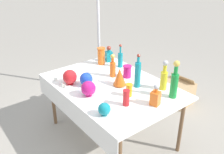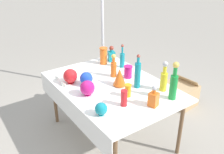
# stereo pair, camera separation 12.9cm
# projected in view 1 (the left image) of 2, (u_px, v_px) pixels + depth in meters

# --- Properties ---
(ground_plane) EXTENTS (40.00, 40.00, 0.00)m
(ground_plane) POSITION_uv_depth(u_px,v_px,m) (112.00, 136.00, 3.28)
(ground_plane) COLOR #A0998C
(display_table) EXTENTS (1.61, 1.12, 0.76)m
(display_table) POSITION_uv_depth(u_px,v_px,m) (110.00, 89.00, 2.95)
(display_table) COLOR white
(display_table) RESTS_ON ground
(tall_bottle_0) EXTENTS (0.08, 0.08, 0.42)m
(tall_bottle_0) POSITION_uv_depth(u_px,v_px,m) (174.00, 82.00, 2.61)
(tall_bottle_0) COLOR #198C38
(tall_bottle_0) RESTS_ON display_table
(tall_bottle_1) EXTENTS (0.07, 0.07, 0.40)m
(tall_bottle_1) POSITION_uv_depth(u_px,v_px,m) (138.00, 74.00, 2.83)
(tall_bottle_1) COLOR teal
(tall_bottle_1) RESTS_ON display_table
(tall_bottle_2) EXTENTS (0.08, 0.08, 0.35)m
(tall_bottle_2) POSITION_uv_depth(u_px,v_px,m) (164.00, 77.00, 2.78)
(tall_bottle_2) COLOR yellow
(tall_bottle_2) RESTS_ON display_table
(tall_bottle_3) EXTENTS (0.07, 0.07, 0.32)m
(tall_bottle_3) POSITION_uv_depth(u_px,v_px,m) (120.00, 59.00, 3.36)
(tall_bottle_3) COLOR teal
(tall_bottle_3) RESTS_ON display_table
(tall_bottle_4) EXTENTS (0.07, 0.07, 0.30)m
(tall_bottle_4) POSITION_uv_depth(u_px,v_px,m) (113.00, 67.00, 3.09)
(tall_bottle_4) COLOR orange
(tall_bottle_4) RESTS_ON display_table
(square_decanter_0) EXTENTS (0.12, 0.12, 0.23)m
(square_decanter_0) POSITION_uv_depth(u_px,v_px,m) (109.00, 55.00, 3.55)
(square_decanter_0) COLOR teal
(square_decanter_0) RESTS_ON display_table
(square_decanter_1) EXTENTS (0.11, 0.11, 0.23)m
(square_decanter_1) POSITION_uv_depth(u_px,v_px,m) (155.00, 97.00, 2.51)
(square_decanter_1) COLOR orange
(square_decanter_1) RESTS_ON display_table
(slender_vase_0) EXTENTS (0.11, 0.11, 0.24)m
(slender_vase_0) POSITION_uv_depth(u_px,v_px,m) (101.00, 56.00, 3.44)
(slender_vase_0) COLOR orange
(slender_vase_0) RESTS_ON display_table
(slender_vase_1) EXTENTS (0.08, 0.08, 0.14)m
(slender_vase_1) POSITION_uv_depth(u_px,v_px,m) (129.00, 90.00, 2.68)
(slender_vase_1) COLOR orange
(slender_vase_1) RESTS_ON display_table
(slender_vase_2) EXTENTS (0.07, 0.07, 0.17)m
(slender_vase_2) POSITION_uv_depth(u_px,v_px,m) (126.00, 97.00, 2.50)
(slender_vase_2) COLOR red
(slender_vase_2) RESTS_ON display_table
(slender_vase_3) EXTENTS (0.11, 0.11, 0.15)m
(slender_vase_3) POSITION_uv_depth(u_px,v_px,m) (127.00, 71.00, 3.09)
(slender_vase_3) COLOR #C61972
(slender_vase_3) RESTS_ON display_table
(fluted_vase_0) EXTENTS (0.15, 0.15, 0.21)m
(fluted_vase_0) POSITION_uv_depth(u_px,v_px,m) (120.00, 77.00, 2.88)
(fluted_vase_0) COLOR orange
(fluted_vase_0) RESTS_ON display_table
(round_bowl_0) EXTENTS (0.16, 0.16, 0.17)m
(round_bowl_0) POSITION_uv_depth(u_px,v_px,m) (88.00, 88.00, 2.68)
(round_bowl_0) COLOR #C61972
(round_bowl_0) RESTS_ON display_table
(round_bowl_1) EXTENTS (0.12, 0.12, 0.13)m
(round_bowl_1) POSITION_uv_depth(u_px,v_px,m) (104.00, 109.00, 2.35)
(round_bowl_1) COLOR teal
(round_bowl_1) RESTS_ON display_table
(round_bowl_2) EXTENTS (0.15, 0.15, 0.16)m
(round_bowl_2) POSITION_uv_depth(u_px,v_px,m) (86.00, 79.00, 2.89)
(round_bowl_2) COLOR blue
(round_bowl_2) RESTS_ON display_table
(round_bowl_3) EXTENTS (0.17, 0.17, 0.18)m
(round_bowl_3) POSITION_uv_depth(u_px,v_px,m) (70.00, 77.00, 2.92)
(round_bowl_3) COLOR red
(round_bowl_3) RESTS_ON display_table
(price_tag_left) EXTENTS (0.06, 0.02, 0.05)m
(price_tag_left) POSITION_uv_depth(u_px,v_px,m) (62.00, 85.00, 2.88)
(price_tag_left) COLOR white
(price_tag_left) RESTS_ON display_table
(price_tag_center) EXTENTS (0.06, 0.02, 0.04)m
(price_tag_center) POSITION_uv_depth(u_px,v_px,m) (56.00, 79.00, 3.02)
(price_tag_center) COLOR white
(price_tag_center) RESTS_ON display_table
(price_tag_right) EXTENTS (0.06, 0.02, 0.04)m
(price_tag_right) POSITION_uv_depth(u_px,v_px,m) (64.00, 86.00, 2.87)
(price_tag_right) COLOR white
(price_tag_right) RESTS_ON display_table
(cardboard_box_behind_left) EXTENTS (0.49, 0.42, 0.43)m
(cardboard_box_behind_left) POSITION_uv_depth(u_px,v_px,m) (177.00, 92.00, 3.96)
(cardboard_box_behind_left) COLOR tan
(cardboard_box_behind_left) RESTS_ON ground
(canopy_pole) EXTENTS (0.18, 0.18, 2.21)m
(canopy_pole) POSITION_uv_depth(u_px,v_px,m) (99.00, 43.00, 4.04)
(canopy_pole) COLOR silver
(canopy_pole) RESTS_ON ground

